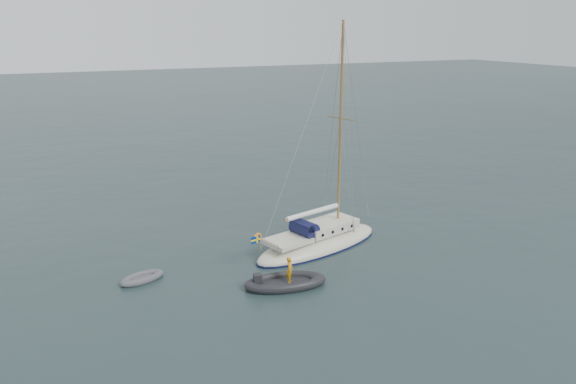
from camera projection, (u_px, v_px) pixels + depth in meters
name	position (u px, v px, depth m)	size (l,w,h in m)	color
ground	(322.00, 244.00, 34.74)	(300.00, 300.00, 0.00)	black
sailboat	(319.00, 231.00, 33.98)	(9.79, 2.93, 13.94)	beige
dinghy	(142.00, 278.00, 29.71)	(2.49, 1.13, 0.36)	#4D4D51
rib	(285.00, 282.00, 29.07)	(4.35, 1.98, 1.62)	black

